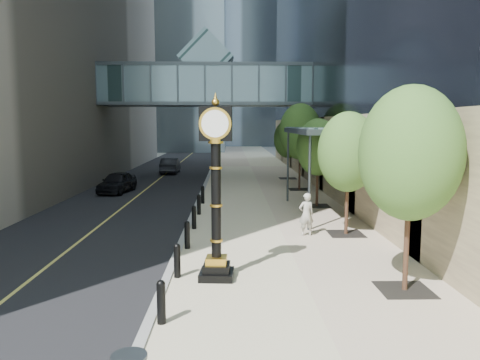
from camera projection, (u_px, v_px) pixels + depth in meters
name	position (u px, v px, depth m)	size (l,w,h in m)	color
ground	(285.00, 346.00, 9.66)	(320.00, 320.00, 0.00)	gray
road	(175.00, 167.00, 49.22)	(8.00, 180.00, 0.02)	black
sidewalk	(250.00, 167.00, 49.38)	(8.00, 180.00, 0.06)	beige
curb	(213.00, 167.00, 49.30)	(0.25, 180.00, 0.07)	gray
distant_tower_c	(212.00, 18.00, 124.73)	(22.00, 22.00, 65.00)	#93AAB9
skywalk	(206.00, 83.00, 36.47)	(17.00, 4.20, 5.80)	#456E6E
entrance_canopy	(323.00, 131.00, 23.13)	(3.00, 8.00, 4.38)	#383F44
bollard_row	(191.00, 227.00, 18.48)	(0.20, 16.20, 0.90)	black
street_trees	(319.00, 141.00, 24.86)	(2.85, 28.51, 5.86)	black
street_clock	(216.00, 202.00, 13.43)	(1.04, 1.04, 5.20)	black
pedestrian	(306.00, 214.00, 18.82)	(0.63, 0.42, 1.74)	#A9A69B
car_near	(117.00, 182.00, 30.86)	(1.63, 4.04, 1.38)	black
car_far	(170.00, 166.00, 42.98)	(1.48, 4.25, 1.40)	black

